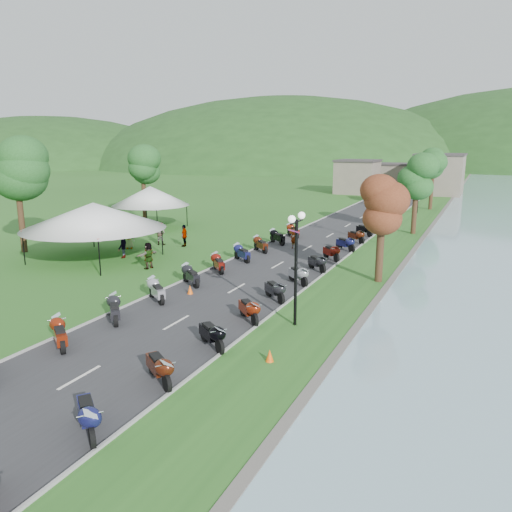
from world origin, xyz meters
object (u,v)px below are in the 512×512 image
at_px(pedestrian_b, 161,245).
at_px(pedestrian_a, 149,268).
at_px(vendor_tent_main, 95,231).
at_px(pedestrian_c, 123,258).

bearing_deg(pedestrian_b, pedestrian_a, 110.14).
relative_size(vendor_tent_main, pedestrian_b, 3.52).
bearing_deg(vendor_tent_main, pedestrian_c, 41.08).
height_order(pedestrian_a, pedestrian_c, pedestrian_c).
height_order(pedestrian_b, pedestrian_c, pedestrian_c).
height_order(vendor_tent_main, pedestrian_a, vendor_tent_main).
height_order(pedestrian_a, pedestrian_b, pedestrian_b).
distance_m(pedestrian_b, pedestrian_c, 5.02).
height_order(vendor_tent_main, pedestrian_c, vendor_tent_main).
bearing_deg(vendor_tent_main, pedestrian_a, -5.36).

